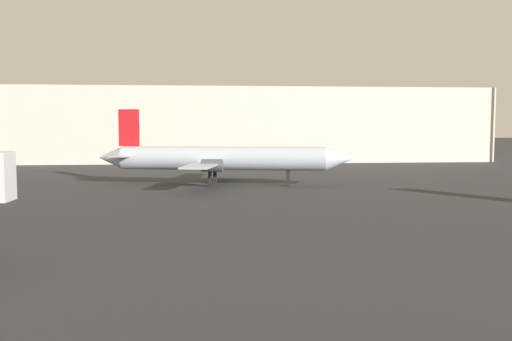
# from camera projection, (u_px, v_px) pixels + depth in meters

# --- Properties ---
(airplane_distant) EXTENTS (31.08, 21.99, 9.28)m
(airplane_distant) POSITION_uv_depth(u_px,v_px,m) (220.00, 158.00, 68.51)
(airplane_distant) COLOR #B2BCCC
(airplane_distant) RESTS_ON ground_plane
(terminal_building) EXTENTS (99.80, 25.20, 14.68)m
(terminal_building) POSITION_uv_depth(u_px,v_px,m) (239.00, 125.00, 119.41)
(terminal_building) COLOR beige
(terminal_building) RESTS_ON ground_plane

